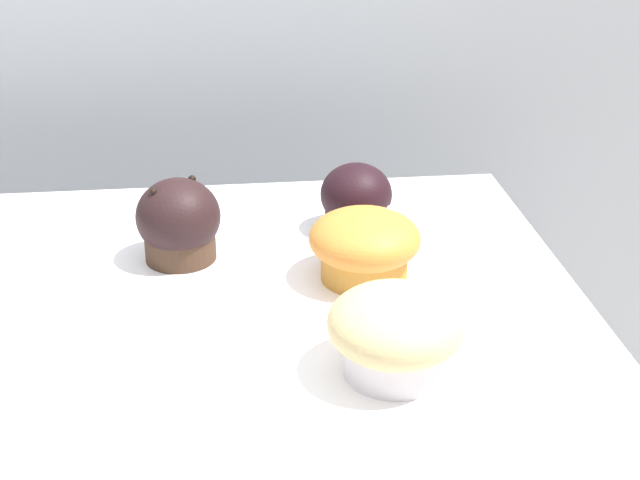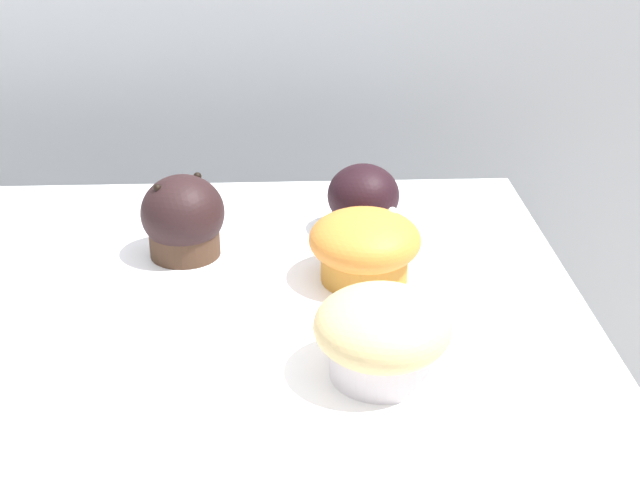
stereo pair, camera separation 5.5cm
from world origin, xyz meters
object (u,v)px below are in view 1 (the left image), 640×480
(muffin_back_right, at_px, (356,200))
(muffin_front_left, at_px, (365,245))
(muffin_back_left, at_px, (179,223))
(muffin_front_center, at_px, (395,332))

(muffin_back_right, distance_m, muffin_front_left, 0.12)
(muffin_back_right, bearing_deg, muffin_back_left, -164.89)
(muffin_front_center, distance_m, muffin_back_right, 0.30)
(muffin_back_left, relative_size, muffin_front_left, 0.79)
(muffin_front_center, relative_size, muffin_front_left, 1.02)
(muffin_front_center, height_order, muffin_back_right, muffin_back_right)
(muffin_back_right, bearing_deg, muffin_front_center, -91.86)
(muffin_back_left, height_order, muffin_back_right, muffin_back_left)
(muffin_front_center, xyz_separation_m, muffin_back_right, (0.01, 0.30, -0.00))
(muffin_back_right, height_order, muffin_front_left, muffin_back_right)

